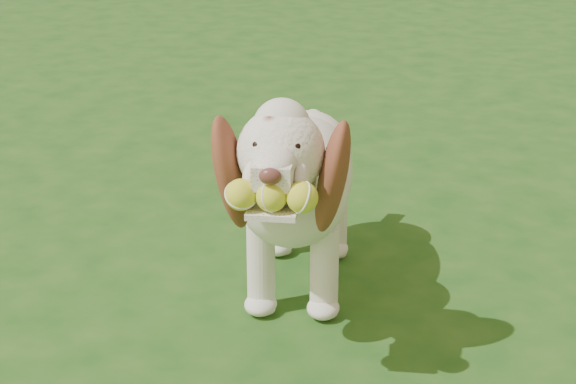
# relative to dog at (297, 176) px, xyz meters

# --- Properties ---
(ground) EXTENTS (80.00, 80.00, 0.00)m
(ground) POSITION_rel_dog_xyz_m (-0.03, 0.45, -0.45)
(ground) COLOR #194714
(ground) RESTS_ON ground
(dog) EXTENTS (0.58, 1.31, 0.85)m
(dog) POSITION_rel_dog_xyz_m (0.00, 0.00, 0.00)
(dog) COLOR white
(dog) RESTS_ON ground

